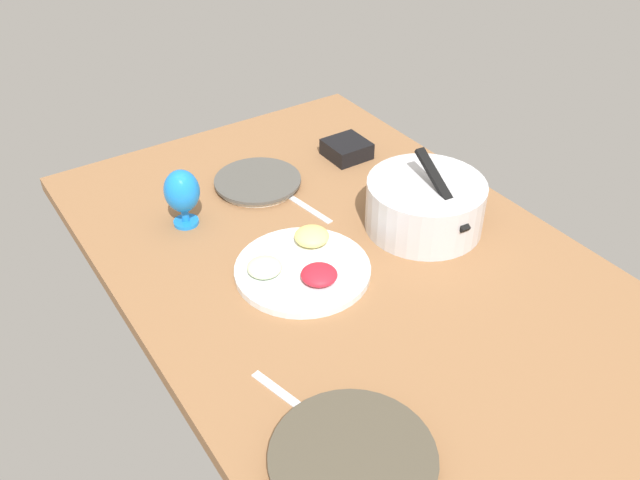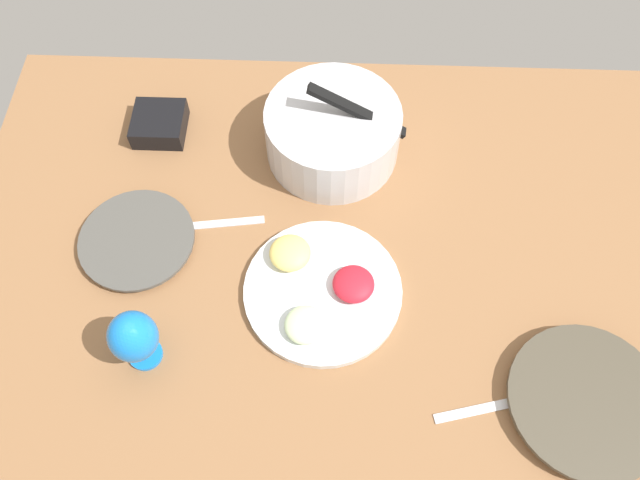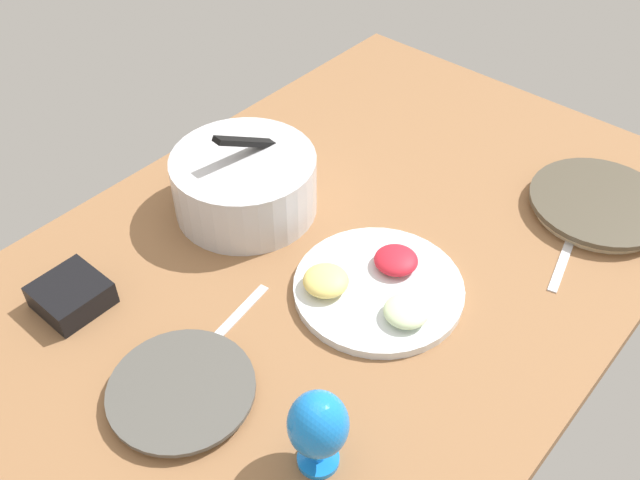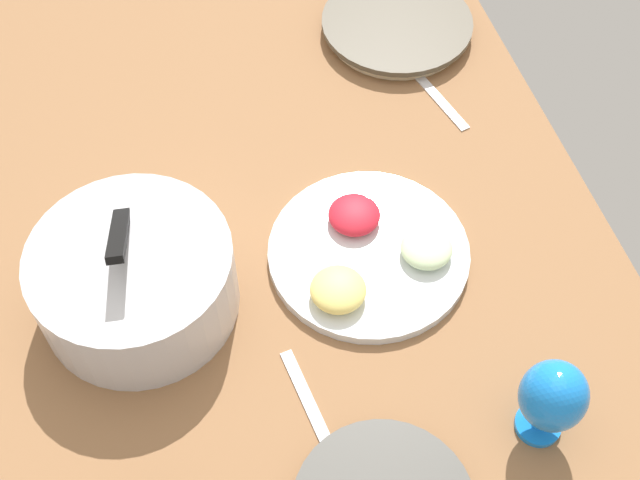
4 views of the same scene
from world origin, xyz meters
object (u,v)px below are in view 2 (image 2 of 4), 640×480
square_bowl_black (159,123)px  mixing_bowl (333,132)px  fruit_platter (321,289)px  hurricane_glass_blue (134,338)px  dinner_plate_right (586,402)px  dinner_plate_left (137,241)px

square_bowl_black → mixing_bowl: bearing=-6.4°
fruit_platter → hurricane_glass_blue: (-33.29, -14.52, 7.91)cm
dinner_plate_right → mixing_bowl: mixing_bowl is taller
fruit_platter → mixing_bowl: bearing=87.7°
dinner_plate_right → hurricane_glass_blue: size_ratio=1.87×
dinner_plate_right → mixing_bowl: 74.99cm
dinner_plate_left → fruit_platter: size_ratio=0.76×
mixing_bowl → hurricane_glass_blue: bearing=-124.5°
dinner_plate_left → hurricane_glass_blue: hurricane_glass_blue is taller
square_bowl_black → dinner_plate_left: bearing=-90.1°
square_bowl_black → hurricane_glass_blue: bearing=-84.0°
dinner_plate_right → fruit_platter: (-49.77, 21.08, 0.03)cm
fruit_platter → square_bowl_black: bearing=134.0°
dinner_plate_right → fruit_platter: 54.05cm
hurricane_glass_blue → fruit_platter: bearing=23.6°
dinner_plate_right → fruit_platter: fruit_platter is taller
dinner_plate_right → mixing_bowl: size_ratio=0.94×
square_bowl_black → fruit_platter: bearing=-46.0°
dinner_plate_right → mixing_bowl: (-48.36, 57.06, 5.46)cm
mixing_bowl → dinner_plate_right: bearing=-49.7°
dinner_plate_right → dinner_plate_left: bearing=160.7°
mixing_bowl → fruit_platter: size_ratio=0.97×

